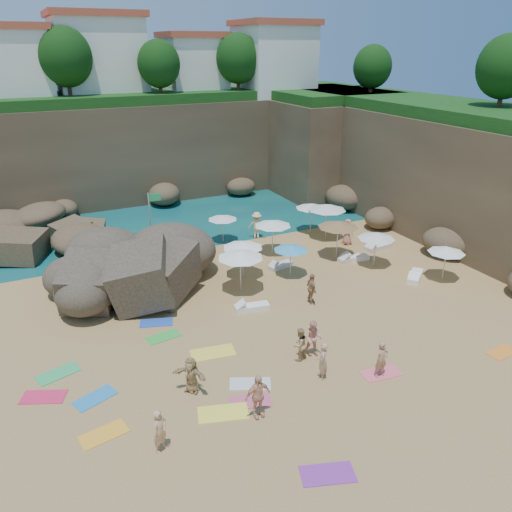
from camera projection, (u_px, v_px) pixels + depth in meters
name	position (u px, v px, depth m)	size (l,w,h in m)	color
ground	(246.00, 322.00, 24.36)	(120.00, 120.00, 0.00)	tan
seawater	(118.00, 182.00, 49.16)	(120.00, 120.00, 0.00)	#0C4751
cliff_back	(148.00, 148.00, 44.27)	(44.00, 8.00, 8.00)	brown
cliff_right	(432.00, 168.00, 37.05)	(8.00, 30.00, 8.00)	brown
cliff_corner	(321.00, 144.00, 46.17)	(10.00, 12.00, 8.00)	brown
clifftop_buildings	(149.00, 60.00, 42.47)	(28.48, 9.48, 7.00)	white
clifftop_trees	(194.00, 62.00, 38.00)	(35.60, 23.82, 4.40)	#11380F
rock_outcrop	(129.00, 289.00, 27.61)	(7.54, 5.65, 3.02)	brown
flag_pole	(152.00, 216.00, 30.96)	(0.82, 0.11, 4.19)	silver
parasol_0	(243.00, 245.00, 28.33)	(2.32, 2.32, 2.19)	silver
parasol_1	(327.00, 207.00, 34.01)	(2.61, 2.61, 2.47)	silver
parasol_2	(223.00, 217.00, 33.67)	(2.00, 2.00, 1.89)	silver
parasol_3	(311.00, 206.00, 35.36)	(2.23, 2.23, 2.11)	silver
parasol_4	(376.00, 236.00, 29.85)	(2.24, 2.24, 2.11)	silver
parasol_5	(273.00, 223.00, 31.64)	(2.36, 2.36, 2.23)	silver
parasol_6	(338.00, 224.00, 30.92)	(2.56, 2.56, 2.42)	silver
parasol_8	(447.00, 250.00, 28.14)	(2.08, 2.08, 1.97)	silver
parasol_9	(240.00, 255.00, 26.62)	(2.50, 2.50, 2.36)	silver
parasol_10	(291.00, 248.00, 28.60)	(2.03, 2.03, 1.92)	silver
lounger_0	(280.00, 266.00, 30.27)	(1.63, 0.54, 0.25)	silver
lounger_1	(351.00, 259.00, 31.21)	(1.71, 0.57, 0.27)	silver
lounger_2	(354.00, 258.00, 31.26)	(1.83, 0.61, 0.28)	white
lounger_3	(252.00, 307.00, 25.47)	(1.75, 0.58, 0.27)	white
lounger_4	(378.00, 247.00, 32.98)	(2.02, 0.67, 0.31)	silver
lounger_5	(415.00, 276.00, 28.85)	(1.87, 0.62, 0.29)	white
towel_0	(95.00, 398.00, 19.13)	(1.59, 0.79, 0.03)	#2480C3
towel_1	(250.00, 401.00, 18.95)	(1.59, 0.80, 0.03)	#CE5072
towel_2	(104.00, 434.00, 17.36)	(1.61, 0.80, 0.03)	#FFA928
towel_3	(164.00, 337.00, 23.14)	(1.54, 0.77, 0.03)	green
towel_4	(223.00, 413.00, 18.35)	(1.85, 0.92, 0.03)	#FFF143
towel_5	(250.00, 384.00, 19.93)	(1.64, 0.82, 0.03)	silver
towel_6	(328.00, 474.00, 15.75)	(1.73, 0.86, 0.03)	purple
towel_7	(44.00, 397.00, 19.19)	(1.66, 0.83, 0.03)	#DF2752
towel_8	(156.00, 323.00, 24.30)	(1.59, 0.79, 0.03)	blue
towel_9	(381.00, 373.00, 20.57)	(1.62, 0.81, 0.03)	#F65F72
towel_10	(502.00, 352.00, 21.99)	(1.50, 0.75, 0.03)	orange
towel_11	(58.00, 374.00, 20.55)	(1.69, 0.84, 0.03)	#31AB5E
towel_12	(213.00, 353.00, 21.93)	(1.92, 0.96, 0.03)	yellow
person_stand_0	(160.00, 431.00, 16.40)	(0.59, 0.39, 1.61)	tan
person_stand_1	(300.00, 344.00, 21.20)	(0.74, 0.58, 1.52)	tan
person_stand_2	(257.00, 225.00, 34.58)	(1.21, 0.50, 1.88)	#F0C988
person_stand_3	(312.00, 289.00, 25.83)	(0.99, 0.41, 1.68)	#AB7F55
person_stand_4	(347.00, 232.00, 33.49)	(0.87, 0.48, 1.78)	tan
person_stand_5	(108.00, 248.00, 30.76)	(1.73, 0.50, 1.86)	#A37151
person_stand_6	(323.00, 361.00, 19.99)	(0.60, 0.39, 1.63)	tan
person_lie_1	(258.00, 412.00, 18.13)	(1.02, 1.75, 0.43)	#EAAC85
person_lie_2	(193.00, 386.00, 19.49)	(0.70, 1.44, 0.38)	#A07C50
person_lie_3	(191.00, 388.00, 19.41)	(1.40, 1.51, 0.40)	tan
person_lie_4	(380.00, 372.00, 20.34)	(0.58, 1.58, 0.38)	tan
person_lie_5	(313.00, 349.00, 21.64)	(0.80, 1.66, 0.63)	#E39A80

